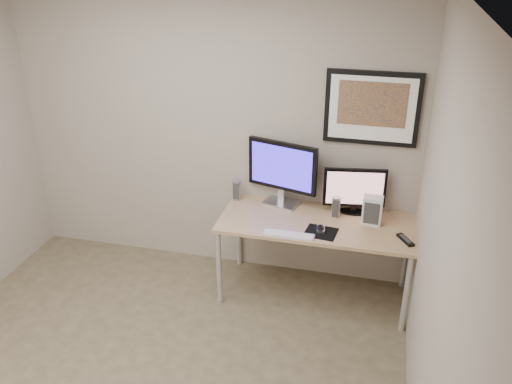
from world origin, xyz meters
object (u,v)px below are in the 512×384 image
speaker_right (336,207)px  framed_art (372,108)px  speaker_left (237,190)px  keyboard (289,235)px  monitor_large (282,171)px  fan_unit (372,210)px  desk (316,228)px  monitor_tv (355,190)px

speaker_right → framed_art: bearing=45.2°
speaker_left → keyboard: size_ratio=0.45×
monitor_large → fan_unit: size_ratio=2.62×
monitor_large → speaker_right: monitor_large is taller
desk → speaker_right: bearing=39.9°
monitor_tv → speaker_right: (-0.13, -0.10, -0.13)m
speaker_right → fan_unit: bearing=-8.3°
desk → fan_unit: 0.48m
fan_unit → framed_art: bearing=113.0°
desk → framed_art: size_ratio=2.13×
framed_art → speaker_right: size_ratio=4.11×
keyboard → speaker_left: bearing=137.4°
speaker_left → fan_unit: (1.19, -0.16, 0.03)m
monitor_large → keyboard: bearing=-57.2°
speaker_left → keyboard: 0.78m
monitor_large → monitor_tv: size_ratio=1.20×
keyboard → fan_unit: 0.73m
monitor_large → fan_unit: monitor_large is taller
monitor_large → speaker_left: bearing=-164.5°
desk → keyboard: bearing=-122.6°
monitor_large → monitor_tv: monitor_large is taller
monitor_large → speaker_right: bearing=1.5°
framed_art → desk: bearing=-136.5°
speaker_left → fan_unit: bearing=-13.1°
framed_art → speaker_right: bearing=-134.4°
monitor_tv → speaker_left: bearing=170.0°
framed_art → monitor_tv: bearing=-124.3°
speaker_left → speaker_right: bearing=-13.1°
keyboard → fan_unit: fan_unit is taller
fan_unit → desk: bearing=-165.9°
speaker_left → desk: bearing=-22.9°
monitor_large → speaker_left: 0.47m
speaker_right → fan_unit: (0.30, -0.04, 0.03)m
speaker_left → speaker_right: speaker_left is taller
monitor_tv → speaker_right: bearing=-151.4°
monitor_tv → speaker_left: (-1.03, 0.02, -0.12)m
desk → monitor_large: 0.57m
desk → monitor_tv: size_ratio=3.11×
monitor_tv → fan_unit: (0.16, -0.15, -0.10)m
desk → fan_unit: size_ratio=6.76×
fan_unit → keyboard: bearing=-145.5°
monitor_tv → fan_unit: monitor_tv is taller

